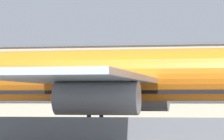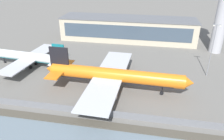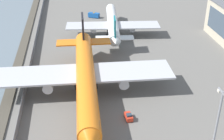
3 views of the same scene
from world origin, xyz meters
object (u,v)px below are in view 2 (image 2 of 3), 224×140
object	(u,v)px
apron_light_mast_apron_west	(212,49)
passenger_jet_white_teal	(28,57)
baggage_tug	(148,79)
cargo_jet_orange	(113,76)

from	to	relation	value
apron_light_mast_apron_west	passenger_jet_white_teal	bearing A→B (deg)	-176.16
apron_light_mast_apron_west	baggage_tug	bearing A→B (deg)	-159.75
cargo_jet_orange	baggage_tug	bearing A→B (deg)	35.94
baggage_tug	apron_light_mast_apron_west	distance (m)	29.33
passenger_jet_white_teal	apron_light_mast_apron_west	size ratio (longest dim) A/B	1.91
cargo_jet_orange	baggage_tug	size ratio (longest dim) A/B	17.23
passenger_jet_white_teal	cargo_jet_orange	bearing A→B (deg)	-17.26
cargo_jet_orange	passenger_jet_white_teal	world-z (taller)	cargo_jet_orange
cargo_jet_orange	apron_light_mast_apron_west	xyz separation A→B (m)	(38.54, 19.01, 6.69)
cargo_jet_orange	apron_light_mast_apron_west	world-z (taller)	apron_light_mast_apron_west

